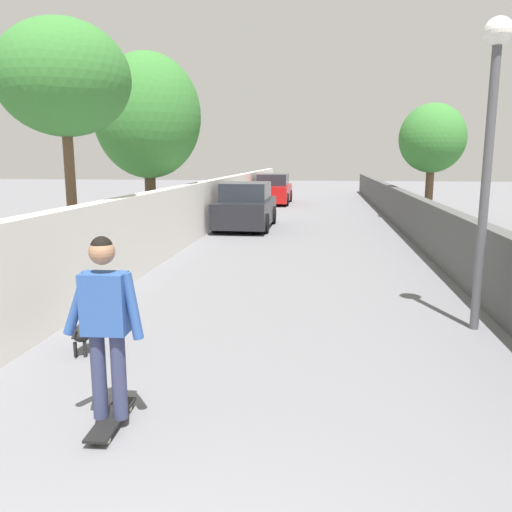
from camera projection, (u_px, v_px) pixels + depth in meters
The scene contains 12 objects.
ground_plane at pixel (304, 239), 15.26m from camera, with size 80.00×80.00×0.00m, color slate.
wall_left at pixel (180, 217), 13.57m from camera, with size 48.00×0.30×1.62m, color silver.
fence_right at pixel (431, 228), 12.79m from camera, with size 48.00×0.30×1.26m, color #4C4C4C.
tree_right_near at pixel (432, 139), 19.00m from camera, with size 2.42×2.42×4.34m.
tree_left_mid at pixel (148, 117), 14.19m from camera, with size 2.93×2.93×5.20m.
tree_left_far at pixel (64, 80), 8.74m from camera, with size 2.26×2.26×4.66m.
lamp_post at pixel (491, 121), 6.68m from camera, with size 0.36×0.36×4.10m.
skateboard at pixel (111, 419), 4.57m from camera, with size 0.81×0.24×0.08m.
person_skateboarder at pixel (105, 314), 4.39m from camera, with size 0.24×0.71×1.63m.
dog at pixel (85, 330), 6.29m from camera, with size 2.00×1.16×1.06m.
car_near at pixel (246, 207), 17.46m from camera, with size 3.95×1.80×1.54m.
car_far at pixel (273, 190), 26.85m from camera, with size 4.26×1.80×1.54m.
Camera 1 is at (-1.15, -0.52, 2.35)m, focal length 36.09 mm.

